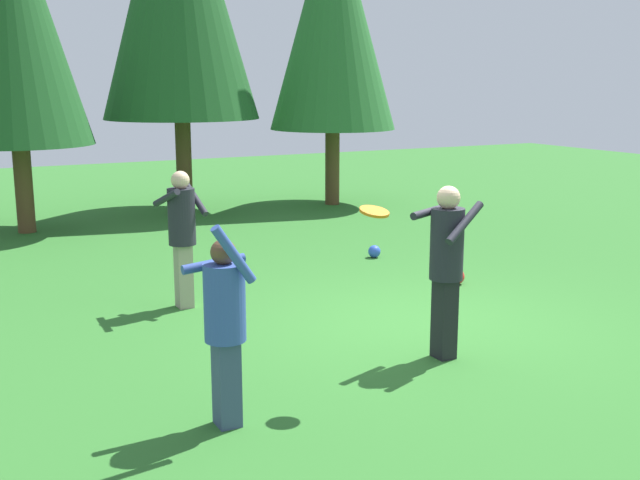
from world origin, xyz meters
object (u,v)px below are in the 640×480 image
object	(u,v)px
person_bystander	(182,227)
ball_red	(457,276)
person_thrower	(225,317)
ball_blue	(374,251)
person_catcher	(446,257)
ball_yellow	(232,270)
tree_left	(10,12)
tree_right	(333,15)
frisbee	(374,212)

from	to	relation	value
person_bystander	ball_red	xyz separation A→B (m)	(3.74, -0.69, -0.91)
person_thrower	ball_blue	xyz separation A→B (m)	(4.32, 4.74, -0.84)
person_catcher	person_bystander	world-z (taller)	person_catcher
person_catcher	person_bystander	xyz separation A→B (m)	(-1.81, 3.00, -0.04)
person_catcher	ball_red	distance (m)	3.15
person_bystander	ball_yellow	distance (m)	1.85
person_catcher	person_thrower	bearing A→B (deg)	-9.02
person_catcher	ball_yellow	size ratio (longest dim) A/B	8.71
tree_left	tree_right	xyz separation A→B (m)	(6.74, 0.32, 0.21)
person_thrower	tree_right	distance (m)	12.24
tree_right	frisbee	bearing A→B (deg)	-116.45
person_catcher	ball_yellow	distance (m)	4.34
person_thrower	tree_left	bearing A→B (deg)	89.00
ball_yellow	tree_right	xyz separation A→B (m)	(4.52, 5.29, 4.12)
person_thrower	frisbee	world-z (taller)	person_thrower
person_thrower	ball_yellow	xyz separation A→B (m)	(1.83, 4.64, -0.83)
ball_blue	tree_right	size ratio (longest dim) A/B	0.03
frisbee	ball_red	bearing A→B (deg)	41.68
person_bystander	person_thrower	bearing A→B (deg)	-23.91
frisbee	ball_yellow	size ratio (longest dim) A/B	1.63
person_thrower	person_catcher	xyz separation A→B (m)	(2.55, 0.48, 0.13)
ball_blue	tree_right	xyz separation A→B (m)	(2.03, 5.19, 4.12)
frisbee	person_catcher	bearing A→B (deg)	19.56
person_bystander	ball_blue	distance (m)	3.91
person_bystander	tree_right	size ratio (longest dim) A/B	0.26
person_bystander	ball_blue	xyz separation A→B (m)	(3.58, 1.27, -0.93)
person_thrower	ball_yellow	size ratio (longest dim) A/B	8.48
ball_blue	ball_red	world-z (taller)	ball_red
ball_red	ball_yellow	world-z (taller)	ball_red
tree_right	ball_red	bearing A→B (deg)	-104.67
ball_blue	ball_red	size ratio (longest dim) A/B	0.89
ball_red	tree_left	size ratio (longest dim) A/B	0.04
person_bystander	frisbee	distance (m)	3.52
person_catcher	ball_red	world-z (taller)	person_catcher
ball_blue	ball_yellow	distance (m)	2.49
ball_blue	tree_left	world-z (taller)	tree_left
person_thrower	tree_right	xyz separation A→B (m)	(6.35, 9.93, 3.29)
tree_left	person_catcher	bearing A→B (deg)	-72.15
ball_red	tree_right	bearing A→B (deg)	75.33
person_catcher	ball_blue	world-z (taller)	person_catcher
person_thrower	frisbee	xyz separation A→B (m)	(1.45, 0.08, 0.74)
person_thrower	tree_left	size ratio (longest dim) A/B	0.27
person_thrower	ball_red	bearing A→B (deg)	28.50
person_catcher	tree_left	bearing A→B (deg)	-91.71
ball_blue	person_bystander	bearing A→B (deg)	-160.50
ball_red	person_thrower	bearing A→B (deg)	-148.19
tree_left	person_thrower	bearing A→B (deg)	-87.69
ball_red	tree_left	xyz separation A→B (m)	(-4.87, 6.83, 3.90)
ball_yellow	tree_left	size ratio (longest dim) A/B	0.03
ball_blue	ball_red	distance (m)	1.97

